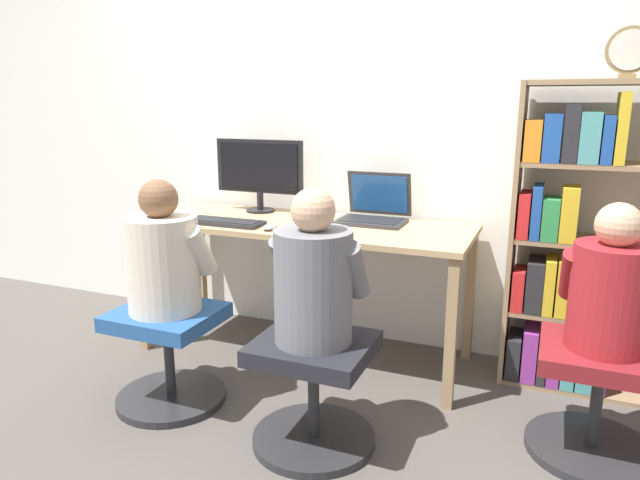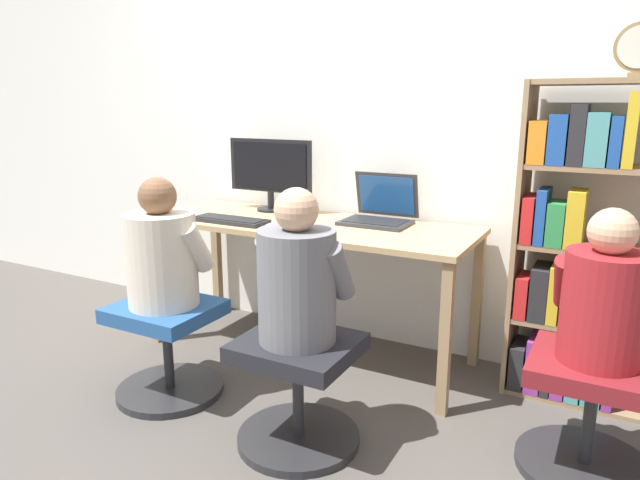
% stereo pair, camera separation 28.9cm
% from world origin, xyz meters
% --- Properties ---
extents(ground_plane, '(14.00, 14.00, 0.00)m').
position_xyz_m(ground_plane, '(0.00, 0.00, 0.00)').
color(ground_plane, '#4C4742').
extents(wall_back, '(10.00, 0.05, 2.60)m').
position_xyz_m(wall_back, '(0.00, 0.74, 1.30)').
color(wall_back, silver).
rests_on(wall_back, ground_plane).
extents(desk, '(1.85, 0.68, 0.78)m').
position_xyz_m(desk, '(0.00, 0.34, 0.70)').
color(desk, tan).
rests_on(desk, ground_plane).
extents(desktop_monitor, '(0.57, 0.17, 0.43)m').
position_xyz_m(desktop_monitor, '(-0.37, 0.53, 1.02)').
color(desktop_monitor, black).
rests_on(desktop_monitor, desk).
extents(laptop, '(0.37, 0.32, 0.27)m').
position_xyz_m(laptop, '(0.36, 0.51, 0.83)').
color(laptop, '#2D2D30').
rests_on(laptop, desk).
extents(keyboard, '(0.44, 0.16, 0.03)m').
position_xyz_m(keyboard, '(-0.37, 0.13, 0.79)').
color(keyboard, '#232326').
rests_on(keyboard, desk).
extents(computer_mouse_by_keyboard, '(0.07, 0.11, 0.03)m').
position_xyz_m(computer_mouse_by_keyboard, '(-0.08, 0.10, 0.79)').
color(computer_mouse_by_keyboard, '#99999E').
rests_on(computer_mouse_by_keyboard, desk).
extents(office_chair_left, '(0.53, 0.53, 0.47)m').
position_xyz_m(office_chair_left, '(-0.37, -0.41, 0.26)').
color(office_chair_left, '#262628').
rests_on(office_chair_left, ground_plane).
extents(office_chair_right, '(0.53, 0.53, 0.47)m').
position_xyz_m(office_chair_right, '(0.41, -0.47, 0.26)').
color(office_chair_right, '#262628').
rests_on(office_chair_right, ground_plane).
extents(person_at_monitor, '(0.41, 0.34, 0.62)m').
position_xyz_m(person_at_monitor, '(-0.37, -0.41, 0.73)').
color(person_at_monitor, beige).
rests_on(person_at_monitor, office_chair_left).
extents(person_at_laptop, '(0.39, 0.33, 0.63)m').
position_xyz_m(person_at_laptop, '(0.41, -0.46, 0.74)').
color(person_at_laptop, slate).
rests_on(person_at_laptop, office_chair_right).
extents(bookshelf, '(0.82, 0.32, 1.52)m').
position_xyz_m(bookshelf, '(1.40, 0.50, 0.70)').
color(bookshelf, '#997A56').
rests_on(bookshelf, ground_plane).
extents(desk_clock, '(0.20, 0.03, 0.22)m').
position_xyz_m(desk_clock, '(1.52, 0.43, 1.64)').
color(desk_clock, olive).
rests_on(desk_clock, bookshelf).
extents(office_chair_side, '(0.53, 0.53, 0.47)m').
position_xyz_m(office_chair_side, '(1.51, -0.10, 0.26)').
color(office_chair_side, '#262628').
rests_on(office_chair_side, ground_plane).
extents(person_near_shelf, '(0.37, 0.31, 0.59)m').
position_xyz_m(person_near_shelf, '(1.51, -0.09, 0.72)').
color(person_near_shelf, maroon).
rests_on(person_near_shelf, office_chair_side).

